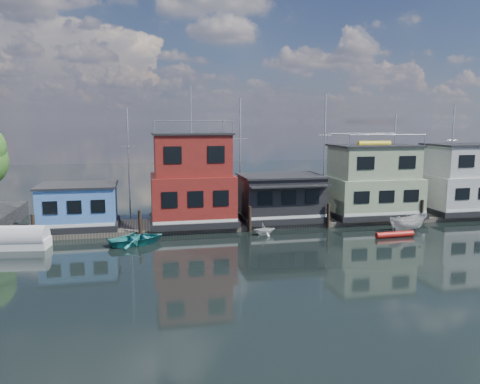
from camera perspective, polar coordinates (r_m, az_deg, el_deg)
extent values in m
plane|color=black|center=(32.21, 11.91, -8.19)|extent=(160.00, 160.00, 0.00)
cube|color=#595147|center=(43.07, 5.56, -3.52)|extent=(48.00, 5.00, 0.40)
cube|color=black|center=(41.49, -18.98, -3.78)|extent=(6.40, 4.90, 0.50)
cube|color=#4C81D6|center=(41.17, -19.10, -1.40)|extent=(6.00, 4.50, 3.00)
cube|color=black|center=(40.94, -19.21, 0.78)|extent=(6.30, 4.80, 0.16)
cube|color=black|center=(41.32, -5.79, -3.40)|extent=(7.40, 5.90, 0.50)
cube|color=maroon|center=(40.93, -5.83, -0.49)|extent=(7.00, 5.50, 3.74)
cube|color=maroon|center=(40.53, -5.91, 4.54)|extent=(6.30, 4.95, 3.46)
cube|color=black|center=(40.44, -5.95, 7.10)|extent=(6.65, 5.23, 0.16)
cylinder|color=silver|center=(40.44, -5.99, 10.04)|extent=(0.08, 0.08, 4.00)
cube|color=black|center=(42.84, 4.93, -2.96)|extent=(7.40, 5.40, 0.50)
cube|color=black|center=(42.49, 4.97, -0.38)|extent=(7.00, 5.00, 3.40)
cube|color=black|center=(42.26, 5.00, 2.00)|extent=(7.30, 5.30, 0.16)
cube|color=black|center=(39.67, 6.14, 0.70)|extent=(7.00, 1.20, 0.12)
cube|color=black|center=(46.18, 15.71, -2.41)|extent=(8.40, 5.90, 0.50)
cube|color=#8FA47D|center=(45.88, 15.80, -0.19)|extent=(8.00, 5.50, 3.12)
cube|color=#8FA47D|center=(45.53, 15.96, 3.54)|extent=(7.20, 4.95, 2.88)
cube|color=black|center=(45.44, 16.04, 5.45)|extent=(7.60, 5.23, 0.16)
cylinder|color=yellow|center=(45.43, 16.05, 5.67)|extent=(3.20, 0.56, 0.56)
cube|color=black|center=(51.50, 25.66, -1.83)|extent=(8.40, 5.90, 0.50)
cube|color=#BABAB6|center=(51.23, 25.79, 0.16)|extent=(8.00, 5.50, 3.12)
cube|color=#BABAB6|center=(50.93, 26.01, 3.50)|extent=(7.20, 4.95, 2.88)
cube|color=black|center=(50.84, 26.12, 5.21)|extent=(7.60, 5.23, 0.16)
cylinder|color=#2D2116|center=(39.22, -23.89, -4.08)|extent=(0.28, 0.28, 2.20)
cylinder|color=#2D2116|center=(38.30, -12.09, -3.82)|extent=(0.28, 0.28, 2.20)
cylinder|color=#2D2116|center=(39.22, 1.19, -3.33)|extent=(0.28, 0.28, 2.20)
cylinder|color=#2D2116|center=(41.31, 10.71, -2.87)|extent=(0.28, 0.28, 2.20)
cylinder|color=#2D2116|center=(45.46, 21.28, -2.27)|extent=(0.28, 0.28, 2.20)
cylinder|color=silver|center=(46.42, -13.42, 3.47)|extent=(0.16, 0.16, 10.50)
cylinder|color=silver|center=(46.31, -13.49, 5.41)|extent=(1.40, 0.06, 0.06)
cylinder|color=silver|center=(47.32, 0.03, 4.40)|extent=(0.16, 0.16, 11.50)
cylinder|color=silver|center=(47.23, 0.03, 6.49)|extent=(1.40, 0.06, 0.06)
cylinder|color=silver|center=(49.90, 10.24, 4.77)|extent=(0.16, 0.16, 12.00)
cylinder|color=silver|center=(49.81, 10.30, 6.83)|extent=(1.40, 0.06, 0.06)
cylinder|color=silver|center=(53.45, 18.22, 3.65)|extent=(0.16, 0.16, 10.00)
cylinder|color=silver|center=(53.35, 18.29, 5.25)|extent=(1.40, 0.06, 0.06)
cylinder|color=silver|center=(57.21, 24.36, 4.11)|extent=(0.16, 0.16, 11.00)
cylinder|color=silver|center=(57.13, 24.46, 5.76)|extent=(1.40, 0.06, 0.06)
imported|color=silver|center=(42.09, 19.80, -3.55)|extent=(3.93, 2.05, 1.44)
imported|color=silver|center=(38.37, 2.95, -4.54)|extent=(2.03, 1.80, 0.98)
cylinder|color=#B31813|center=(39.60, 18.33, -4.93)|extent=(3.28, 0.64, 0.48)
cube|color=white|center=(38.04, -25.52, -5.68)|extent=(4.64, 2.28, 0.74)
cylinder|color=#B9B8BE|center=(37.95, -25.56, -5.06)|extent=(4.45, 2.35, 1.80)
imported|color=teal|center=(36.33, -12.45, -5.58)|extent=(4.97, 4.25, 0.87)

